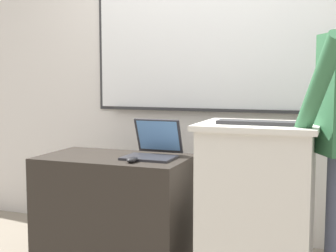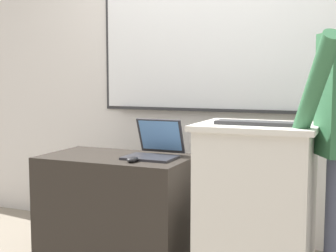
{
  "view_description": "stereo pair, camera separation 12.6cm",
  "coord_description": "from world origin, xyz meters",
  "px_view_note": "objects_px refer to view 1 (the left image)",
  "views": [
    {
      "loc": [
        0.88,
        -2.25,
        1.22
      ],
      "look_at": [
        -0.08,
        0.32,
        0.94
      ],
      "focal_mm": 50.0,
      "sensor_mm": 36.0,
      "label": 1
    },
    {
      "loc": [
        0.99,
        -2.21,
        1.22
      ],
      "look_at": [
        -0.08,
        0.32,
        0.94
      ],
      "focal_mm": 50.0,
      "sensor_mm": 36.0,
      "label": 2
    }
  ],
  "objects_px": {
    "lectern_podium": "(257,209)",
    "wireless_keyboard": "(257,123)",
    "side_desk": "(115,211)",
    "computer_mouse_by_laptop": "(132,160)",
    "laptop": "(154,147)"
  },
  "relations": [
    {
      "from": "wireless_keyboard",
      "to": "computer_mouse_by_laptop",
      "type": "height_order",
      "value": "wireless_keyboard"
    },
    {
      "from": "laptop",
      "to": "lectern_podium",
      "type": "bearing_deg",
      "value": -13.39
    },
    {
      "from": "side_desk",
      "to": "wireless_keyboard",
      "type": "relative_size",
      "value": 2.27
    },
    {
      "from": "side_desk",
      "to": "wireless_keyboard",
      "type": "distance_m",
      "value": 1.14
    },
    {
      "from": "side_desk",
      "to": "laptop",
      "type": "height_order",
      "value": "laptop"
    },
    {
      "from": "laptop",
      "to": "wireless_keyboard",
      "type": "height_order",
      "value": "wireless_keyboard"
    },
    {
      "from": "laptop",
      "to": "side_desk",
      "type": "bearing_deg",
      "value": -165.42
    },
    {
      "from": "side_desk",
      "to": "computer_mouse_by_laptop",
      "type": "xyz_separation_m",
      "value": [
        0.2,
        -0.16,
        0.38
      ]
    },
    {
      "from": "computer_mouse_by_laptop",
      "to": "lectern_podium",
      "type": "bearing_deg",
      "value": 4.65
    },
    {
      "from": "side_desk",
      "to": "computer_mouse_by_laptop",
      "type": "distance_m",
      "value": 0.45
    },
    {
      "from": "laptop",
      "to": "computer_mouse_by_laptop",
      "type": "distance_m",
      "value": 0.23
    },
    {
      "from": "lectern_podium",
      "to": "wireless_keyboard",
      "type": "height_order",
      "value": "wireless_keyboard"
    },
    {
      "from": "computer_mouse_by_laptop",
      "to": "wireless_keyboard",
      "type": "bearing_deg",
      "value": -0.5
    },
    {
      "from": "laptop",
      "to": "computer_mouse_by_laptop",
      "type": "bearing_deg",
      "value": -102.19
    },
    {
      "from": "lectern_podium",
      "to": "wireless_keyboard",
      "type": "distance_m",
      "value": 0.5
    }
  ]
}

